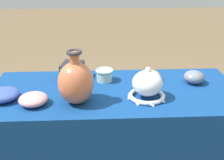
# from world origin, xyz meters

# --- Properties ---
(display_table) EXTENTS (1.34, 0.58, 0.70)m
(display_table) POSITION_xyz_m (0.00, -0.02, 0.63)
(display_table) COLOR olive
(display_table) RESTS_ON ground_plane
(vase_tall_bulbous) EXTENTS (0.17, 0.17, 0.27)m
(vase_tall_bulbous) POSITION_xyz_m (-0.19, -0.13, 0.81)
(vase_tall_bulbous) COLOR #BC6642
(vase_tall_bulbous) RESTS_ON display_table
(vase_dome_bell) EXTENTS (0.20, 0.20, 0.17)m
(vase_dome_bell) POSITION_xyz_m (0.16, -0.10, 0.77)
(vase_dome_bell) COLOR white
(vase_dome_bell) RESTS_ON display_table
(mosaic_tile_box) EXTENTS (0.14, 0.16, 0.10)m
(mosaic_tile_box) POSITION_xyz_m (-0.24, 0.16, 0.75)
(mosaic_tile_box) COLOR #232328
(mosaic_tile_box) RESTS_ON display_table
(cup_wide_celadon) EXTENTS (0.10, 0.10, 0.07)m
(cup_wide_celadon) POSITION_xyz_m (-0.05, 0.13, 0.74)
(cup_wide_celadon) COLOR #A8CCB7
(cup_wide_celadon) RESTS_ON display_table
(bowl_shallow_cobalt) EXTENTS (0.15, 0.15, 0.06)m
(bowl_shallow_cobalt) POSITION_xyz_m (-0.56, -0.09, 0.73)
(bowl_shallow_cobalt) COLOR #3851A8
(bowl_shallow_cobalt) RESTS_ON display_table
(bowl_shallow_rose) EXTENTS (0.14, 0.14, 0.06)m
(bowl_shallow_rose) POSITION_xyz_m (-0.40, -0.14, 0.73)
(bowl_shallow_rose) COLOR #D19399
(bowl_shallow_rose) RESTS_ON display_table
(bowl_shallow_slate) EXTENTS (0.11, 0.11, 0.07)m
(bowl_shallow_slate) POSITION_xyz_m (0.45, 0.07, 0.74)
(bowl_shallow_slate) COLOR slate
(bowl_shallow_slate) RESTS_ON display_table
(bowl_shallow_ochre) EXTENTS (0.12, 0.12, 0.06)m
(bowl_shallow_ochre) POSITION_xyz_m (0.21, 0.13, 0.73)
(bowl_shallow_ochre) COLOR gold
(bowl_shallow_ochre) RESTS_ON display_table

